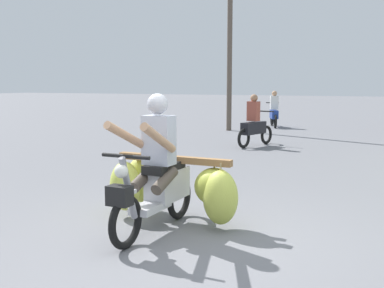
{
  "coord_description": "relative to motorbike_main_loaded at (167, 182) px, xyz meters",
  "views": [
    {
      "loc": [
        1.96,
        -4.16,
        1.69
      ],
      "look_at": [
        -0.62,
        1.4,
        0.9
      ],
      "focal_mm": 44.12,
      "sensor_mm": 36.0,
      "label": 1
    }
  ],
  "objects": [
    {
      "name": "utility_pole",
      "position": [
        -3.31,
        11.01,
        2.83
      ],
      "size": [
        0.18,
        0.18,
        6.7
      ],
      "primitive_type": "cylinder",
      "color": "brown",
      "rests_on": "ground"
    },
    {
      "name": "motorbike_main_loaded",
      "position": [
        0.0,
        0.0,
        0.0
      ],
      "size": [
        1.8,
        1.86,
        1.58
      ],
      "color": "black",
      "rests_on": "ground"
    },
    {
      "name": "motorbike_distant_ahead_right",
      "position": [
        -1.19,
        7.23,
        0.05
      ],
      "size": [
        0.65,
        1.58,
        1.4
      ],
      "color": "black",
      "rests_on": "ground"
    },
    {
      "name": "ground_plane",
      "position": [
        0.63,
        -0.72,
        -0.52
      ],
      "size": [
        120.0,
        120.0,
        0.0
      ],
      "primitive_type": "plane",
      "color": "slate"
    },
    {
      "name": "motorbike_distant_ahead_left",
      "position": [
        -2.18,
        12.93,
        0.05
      ],
      "size": [
        0.76,
        1.53,
        1.4
      ],
      "color": "black",
      "rests_on": "ground"
    }
  ]
}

